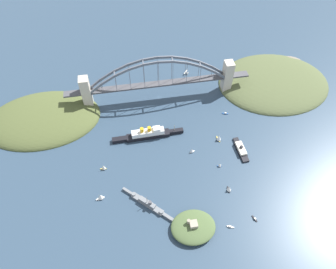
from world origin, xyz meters
TOP-DOWN VIEW (x-y plane):
  - ground_plane at (0.00, 0.00)m, footprint 1400.00×1400.00m
  - harbor_arch_bridge at (0.00, 0.00)m, footprint 259.77×14.76m
  - headland_west_shore at (-177.93, -3.48)m, footprint 167.51×139.35m
  - headland_east_shore at (160.79, 15.27)m, footprint 154.92×110.09m
  - ocean_liner at (25.36, 71.36)m, footprint 93.40×11.79m
  - naval_cruiser at (38.20, 168.50)m, footprint 51.89×50.38m
  - harbor_ferry_steamer at (-86.96, 113.49)m, footprint 10.91×38.72m
  - fort_island_mid_harbor at (-5.06, 204.19)m, footprint 47.18×39.57m
  - seaplane_taxiing_near_bridge at (-49.95, -45.65)m, footprint 8.83×10.04m
  - small_boat_0 at (-25.79, 105.45)m, footprint 6.92×4.68m
  - small_boat_1 at (88.92, 151.60)m, footprint 9.88×6.41m
  - small_boat_2 at (-73.03, 204.59)m, footprint 4.00×8.31m
  - small_boat_3 at (-44.40, 208.81)m, footprint 7.79×4.21m
  - small_boat_4 at (-85.84, 48.50)m, footprint 8.65×3.62m
  - small_boat_5 at (-54.44, 132.14)m, footprint 6.07×4.28m
  - small_boat_6 at (84.07, 112.33)m, footprint 7.92×4.91m
  - small_boat_7 at (-55.63, 166.21)m, footprint 4.88×8.71m
  - small_boat_8 at (-64.20, 92.23)m, footprint 6.48×10.23m

SIDE VIEW (x-z plane):
  - ground_plane at x=0.00m, z-range 0.00..0.00m
  - headland_west_shore at x=-177.93m, z-range -13.03..13.03m
  - headland_east_shore at x=160.79m, z-range -13.36..13.36m
  - small_boat_4 at x=-85.84m, z-range -0.32..1.85m
  - small_boat_2 at x=-73.03m, z-range -0.33..1.88m
  - small_boat_3 at x=-44.40m, z-range -0.34..1.98m
  - seaplane_taxiing_near_bridge at x=-49.95m, z-range -0.52..4.28m
  - harbor_ferry_steamer at x=-86.96m, z-range -1.56..6.63m
  - small_boat_5 at x=-54.44m, z-range -0.16..5.83m
  - naval_cruiser at x=38.20m, z-range -5.62..11.29m
  - small_boat_0 at x=-25.79m, z-range -0.27..7.30m
  - small_boat_6 at x=84.07m, z-range -0.26..8.20m
  - small_boat_7 at x=-55.63m, z-range -0.33..8.29m
  - small_boat_1 at x=88.92m, z-range -0.31..8.76m
  - small_boat_8 at x=-64.20m, z-range -0.36..9.77m
  - fort_island_mid_harbor at x=-5.06m, z-range -2.53..12.44m
  - ocean_liner at x=25.36m, z-range -3.57..14.63m
  - harbor_arch_bridge at x=0.00m, z-range -6.54..61.68m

